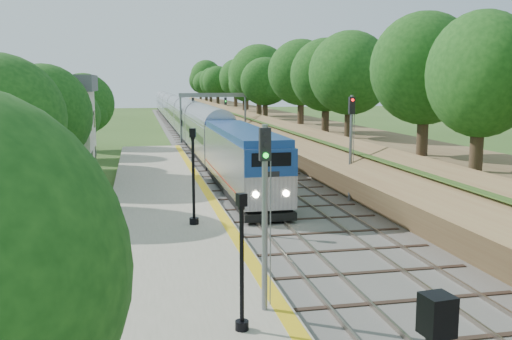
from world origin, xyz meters
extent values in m
plane|color=#2D4C19|center=(0.00, 0.00, 0.00)|extent=(320.00, 320.00, 0.00)
cube|color=#4C4944|center=(2.00, 60.00, 0.06)|extent=(9.50, 170.00, 0.12)
cube|color=gray|center=(-0.72, 60.00, 0.20)|extent=(0.08, 170.00, 0.16)
cube|color=gray|center=(0.72, 60.00, 0.20)|extent=(0.08, 170.00, 0.16)
cube|color=gray|center=(3.28, 60.00, 0.20)|extent=(0.08, 170.00, 0.16)
cube|color=gray|center=(4.72, 60.00, 0.20)|extent=(0.08, 170.00, 0.16)
cube|color=gray|center=(-5.20, 16.00, 0.19)|extent=(6.40, 68.00, 0.38)
cube|color=gold|center=(-2.35, 16.00, 0.39)|extent=(0.55, 68.00, 0.01)
cube|color=brown|center=(11.50, 60.00, 1.50)|extent=(9.00, 170.00, 3.00)
cube|color=brown|center=(7.60, 60.00, 1.30)|extent=(4.47, 170.00, 4.54)
cylinder|color=#332316|center=(10.00, 10.00, 4.31)|extent=(0.60, 0.60, 2.62)
sphere|color=#143E11|center=(10.00, 10.00, 7.88)|extent=(5.70, 5.70, 5.70)
cylinder|color=#332316|center=(10.00, 60.00, 4.31)|extent=(0.60, 0.60, 2.62)
sphere|color=#143E11|center=(10.00, 60.00, 7.88)|extent=(5.70, 5.70, 5.70)
cylinder|color=#332316|center=(10.00, 110.00, 4.31)|extent=(0.60, 0.60, 2.62)
sphere|color=#143E11|center=(10.00, 110.00, 7.88)|extent=(5.70, 5.70, 5.70)
cube|color=silver|center=(-14.00, 30.00, 3.40)|extent=(8.00, 6.00, 6.80)
cube|color=#56585E|center=(-14.00, 30.00, 7.40)|extent=(8.60, 6.60, 1.20)
cube|color=black|center=(-9.99, 28.20, 1.80)|extent=(0.05, 1.10, 1.30)
cube|color=black|center=(-9.99, 31.80, 1.80)|extent=(0.05, 1.10, 1.30)
cube|color=black|center=(-9.99, 28.20, 4.60)|extent=(0.05, 1.10, 1.30)
cube|color=black|center=(-9.99, 31.80, 4.60)|extent=(0.05, 1.10, 1.30)
cylinder|color=slate|center=(-1.50, 55.00, 3.10)|extent=(0.24, 0.24, 6.20)
cylinder|color=slate|center=(6.50, 55.00, 3.10)|extent=(0.24, 0.24, 6.20)
cube|color=slate|center=(2.50, 55.00, 5.95)|extent=(8.40, 0.25, 0.50)
cube|color=black|center=(0.00, 54.85, 5.20)|extent=(0.30, 0.20, 0.90)
cube|color=black|center=(4.00, 54.85, 5.20)|extent=(0.30, 0.20, 0.90)
cylinder|color=#332316|center=(-12.00, 26.00, 1.22)|extent=(0.60, 0.60, 2.45)
sphere|color=#143E11|center=(-12.00, 26.00, 4.55)|extent=(5.32, 5.32, 5.32)
cylinder|color=#332316|center=(-12.00, 42.00, 1.22)|extent=(0.60, 0.60, 2.45)
sphere|color=#143E11|center=(-12.00, 42.00, 4.55)|extent=(5.32, 5.32, 5.32)
cube|color=black|center=(0.00, 21.72, 0.56)|extent=(2.61, 16.35, 0.57)
cube|color=#B7BAC1|center=(0.00, 21.72, 2.46)|extent=(2.84, 17.03, 3.22)
cube|color=navy|center=(0.00, 21.72, 4.27)|extent=(2.72, 16.35, 0.42)
cube|color=navy|center=(0.00, 13.17, 3.35)|extent=(2.81, 0.10, 1.42)
cube|color=black|center=(0.00, 13.13, 3.54)|extent=(2.08, 0.06, 0.71)
cube|color=maroon|center=(0.00, 21.72, 1.37)|extent=(2.86, 16.69, 0.09)
cube|color=#B7BAC1|center=(0.00, 40.29, 2.12)|extent=(2.84, 18.92, 3.69)
cube|color=#B7BAC1|center=(0.00, 59.81, 2.12)|extent=(2.84, 18.92, 3.69)
cube|color=#B7BAC1|center=(0.00, 79.33, 2.12)|extent=(2.84, 18.92, 3.69)
cube|color=#B7BAC1|center=(0.00, 98.85, 2.12)|extent=(2.84, 18.92, 3.69)
cube|color=#B7BAC1|center=(0.00, 118.37, 2.12)|extent=(2.84, 18.92, 3.69)
cube|color=#B7BAC1|center=(0.00, 137.89, 2.12)|extent=(2.84, 18.92, 3.69)
cube|color=black|center=(-3.62, -9.79, 5.03)|extent=(0.34, 0.34, 0.44)
cube|color=silver|center=(-3.62, -9.79, 5.03)|extent=(0.24, 0.24, 0.33)
cylinder|color=black|center=(-3.86, 0.36, 0.51)|extent=(0.40, 0.40, 0.27)
cylinder|color=black|center=(-3.86, 0.36, 2.27)|extent=(0.13, 0.13, 3.51)
cube|color=black|center=(-3.86, 0.36, 4.20)|extent=(0.31, 0.31, 0.36)
cube|color=silver|center=(-3.86, 0.36, 4.20)|extent=(0.22, 0.22, 0.27)
cylinder|color=black|center=(-4.00, 13.07, 0.54)|extent=(0.48, 0.48, 0.33)
cylinder|color=black|center=(-4.00, 13.07, 2.66)|extent=(0.15, 0.15, 4.23)
cube|color=black|center=(-4.00, 13.07, 4.99)|extent=(0.36, 0.36, 0.43)
cube|color=silver|center=(-4.00, 13.07, 4.99)|extent=(0.25, 0.25, 0.33)
cylinder|color=slate|center=(-2.90, 1.69, 3.29)|extent=(0.18, 0.18, 5.81)
cube|color=black|center=(-2.90, 1.69, 5.59)|extent=(0.34, 0.22, 1.00)
cylinder|color=#0CE526|center=(-2.90, 1.56, 5.59)|extent=(0.16, 0.06, 0.16)
cylinder|color=slate|center=(6.20, 18.12, 3.40)|extent=(0.19, 0.19, 6.57)
cube|color=black|center=(6.20, 18.12, 6.05)|extent=(0.36, 0.23, 1.06)
cylinder|color=#FF0C0C|center=(6.20, 17.98, 6.05)|extent=(0.17, 0.06, 0.17)
camera|label=1|loc=(-6.61, -14.91, 7.41)|focal=40.00mm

